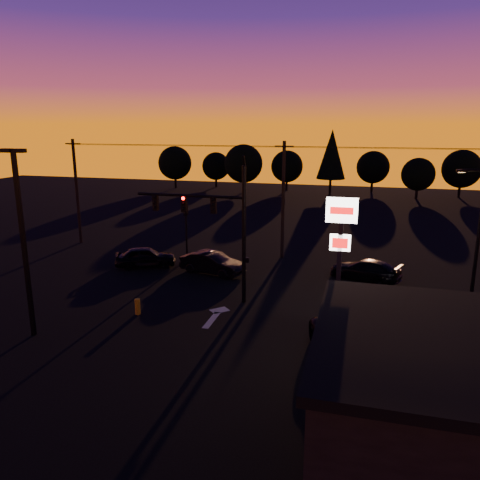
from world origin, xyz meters
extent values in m
plane|color=black|center=(0.00, 0.00, 0.00)|extent=(120.00, 120.00, 0.00)
cube|color=beige|center=(0.50, 1.00, 0.01)|extent=(0.35, 2.20, 0.01)
cube|color=beige|center=(0.50, 2.40, 0.01)|extent=(1.20, 1.20, 0.01)
cylinder|color=black|center=(1.50, 4.00, 4.00)|extent=(0.24, 0.24, 8.00)
cylinder|color=black|center=(1.50, 4.00, 8.20)|extent=(0.14, 0.52, 0.76)
cylinder|color=black|center=(-1.75, 4.00, 6.20)|extent=(6.50, 0.16, 0.16)
cube|color=black|center=(-0.30, 4.00, 5.70)|extent=(0.32, 0.22, 0.95)
sphere|color=black|center=(-0.30, 3.87, 6.05)|extent=(0.18, 0.18, 0.18)
sphere|color=black|center=(-0.30, 3.87, 5.75)|extent=(0.18, 0.18, 0.18)
sphere|color=black|center=(-0.30, 3.87, 5.45)|extent=(0.18, 0.18, 0.18)
cube|color=black|center=(-2.10, 4.00, 5.70)|extent=(0.32, 0.22, 0.95)
sphere|color=#FF0705|center=(-2.10, 3.87, 6.05)|extent=(0.18, 0.18, 0.18)
sphere|color=black|center=(-2.10, 3.87, 5.75)|extent=(0.18, 0.18, 0.18)
sphere|color=black|center=(-2.10, 3.87, 5.45)|extent=(0.18, 0.18, 0.18)
cube|color=black|center=(-3.90, 4.00, 5.70)|extent=(0.32, 0.22, 0.95)
sphere|color=black|center=(-3.90, 3.87, 6.05)|extent=(0.18, 0.18, 0.18)
sphere|color=black|center=(-3.90, 3.87, 5.75)|extent=(0.18, 0.18, 0.18)
sphere|color=black|center=(-3.90, 3.87, 5.45)|extent=(0.18, 0.18, 0.18)
cube|color=black|center=(1.68, 4.00, 2.60)|extent=(0.22, 0.18, 0.28)
cylinder|color=black|center=(-5.00, 11.50, 1.80)|extent=(0.14, 0.14, 3.60)
cube|color=black|center=(-5.00, 11.50, 3.90)|extent=(0.30, 0.20, 0.90)
sphere|color=#FF0705|center=(-5.00, 11.38, 4.22)|extent=(0.18, 0.18, 0.18)
sphere|color=black|center=(-5.00, 11.38, 3.94)|extent=(0.18, 0.18, 0.18)
sphere|color=black|center=(-5.00, 11.38, 3.66)|extent=(0.18, 0.18, 0.18)
cube|color=black|center=(-7.50, -3.00, 4.50)|extent=(0.18, 0.18, 9.00)
cube|color=black|center=(-7.85, -3.00, 9.05)|extent=(0.55, 0.30, 0.18)
cube|color=black|center=(-7.15, -3.00, 9.05)|extent=(0.55, 0.30, 0.18)
cube|color=black|center=(7.00, 1.50, 3.20)|extent=(0.22, 0.22, 6.40)
cube|color=white|center=(7.00, 1.50, 6.20)|extent=(1.50, 0.25, 1.20)
cube|color=red|center=(7.00, 1.36, 6.20)|extent=(1.10, 0.02, 0.35)
cube|color=white|center=(7.00, 1.50, 4.60)|extent=(1.00, 0.22, 0.80)
cube|color=red|center=(7.00, 1.37, 4.60)|extent=(0.75, 0.02, 0.50)
cylinder|color=black|center=(14.00, 5.50, 4.00)|extent=(0.20, 0.20, 8.00)
cylinder|color=black|center=(13.40, 5.50, 7.90)|extent=(1.20, 0.14, 0.14)
cube|color=black|center=(12.80, 5.50, 7.85)|extent=(0.50, 0.22, 0.14)
plane|color=#FFB759|center=(12.80, 5.50, 7.77)|extent=(0.35, 0.35, 0.00)
cylinder|color=black|center=(-16.00, 14.00, 4.50)|extent=(0.26, 0.26, 9.00)
cube|color=black|center=(-16.00, 14.00, 8.60)|extent=(1.40, 0.10, 0.10)
cylinder|color=black|center=(2.00, 14.00, 4.50)|extent=(0.26, 0.26, 9.00)
cube|color=black|center=(2.00, 14.00, 8.60)|extent=(1.40, 0.10, 0.10)
cylinder|color=black|center=(-7.00, 13.40, 8.55)|extent=(18.00, 0.02, 0.02)
cylinder|color=black|center=(-7.00, 14.00, 8.60)|extent=(18.00, 0.02, 0.02)
cylinder|color=black|center=(-7.00, 14.60, 8.55)|extent=(18.00, 0.02, 0.02)
cylinder|color=black|center=(11.00, 13.40, 8.55)|extent=(18.00, 0.02, 0.02)
cylinder|color=black|center=(11.00, 14.00, 8.60)|extent=(18.00, 0.02, 0.02)
cylinder|color=black|center=(11.00, 14.60, 8.55)|extent=(18.00, 0.02, 0.02)
cube|color=black|center=(9.00, -3.48, 1.40)|extent=(2.20, 0.05, 1.60)
cube|color=black|center=(12.00, -3.48, 1.40)|extent=(2.20, 0.05, 1.60)
cylinder|color=gold|center=(-3.70, 0.71, 0.44)|extent=(0.29, 0.29, 0.88)
cylinder|color=black|center=(-22.00, 50.00, 0.81)|extent=(0.36, 0.36, 1.62)
sphere|color=black|center=(-22.00, 50.00, 4.06)|extent=(5.36, 5.36, 5.36)
cylinder|color=black|center=(-16.00, 53.00, 0.69)|extent=(0.36, 0.36, 1.38)
sphere|color=black|center=(-16.00, 53.00, 3.44)|extent=(4.54, 4.54, 4.54)
cylinder|color=black|center=(-10.00, 48.00, 0.88)|extent=(0.36, 0.36, 1.75)
sphere|color=black|center=(-10.00, 48.00, 4.38)|extent=(5.77, 5.78, 5.78)
cylinder|color=black|center=(-4.00, 52.00, 0.75)|extent=(0.36, 0.36, 1.50)
sphere|color=black|center=(-4.00, 52.00, 3.75)|extent=(4.95, 4.95, 4.95)
cylinder|color=black|center=(3.00, 49.00, 1.19)|extent=(0.36, 0.36, 2.38)
cone|color=black|center=(3.00, 49.00, 5.94)|extent=(4.18, 4.18, 7.12)
cylinder|color=black|center=(9.00, 54.00, 0.75)|extent=(0.36, 0.36, 1.50)
sphere|color=black|center=(9.00, 54.00, 3.75)|extent=(4.95, 4.95, 4.95)
cylinder|color=black|center=(15.00, 48.00, 0.69)|extent=(0.36, 0.36, 1.38)
sphere|color=black|center=(15.00, 48.00, 3.44)|extent=(4.54, 4.54, 4.54)
cylinder|color=black|center=(21.00, 51.00, 0.81)|extent=(0.36, 0.36, 1.62)
sphere|color=black|center=(21.00, 51.00, 4.06)|extent=(5.36, 5.36, 5.36)
imported|color=black|center=(-7.24, 8.96, 0.74)|extent=(4.69, 3.40, 1.48)
imported|color=black|center=(-2.01, 8.70, 0.76)|extent=(4.84, 2.67, 1.51)
imported|color=black|center=(8.36, 10.11, 0.69)|extent=(5.14, 3.51, 1.38)
imported|color=black|center=(7.86, -1.49, 0.75)|extent=(4.50, 5.96, 1.50)
camera|label=1|loc=(8.00, -21.08, 10.23)|focal=35.00mm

